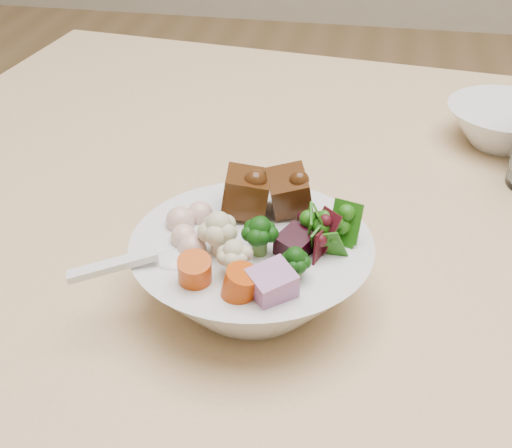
% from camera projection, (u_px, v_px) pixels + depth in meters
% --- Properties ---
extents(food_bowl, '(0.19, 0.19, 0.10)m').
position_uv_depth(food_bowl, '(254.00, 266.00, 0.57)').
color(food_bowl, white).
rests_on(food_bowl, dining_table).
extents(soup_spoon, '(0.10, 0.06, 0.02)m').
position_uv_depth(soup_spoon, '(159.00, 263.00, 0.54)').
color(soup_spoon, white).
rests_on(soup_spoon, food_bowl).
extents(side_bowl, '(0.13, 0.13, 0.04)m').
position_uv_depth(side_bowl, '(505.00, 126.00, 0.81)').
color(side_bowl, white).
rests_on(side_bowl, dining_table).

